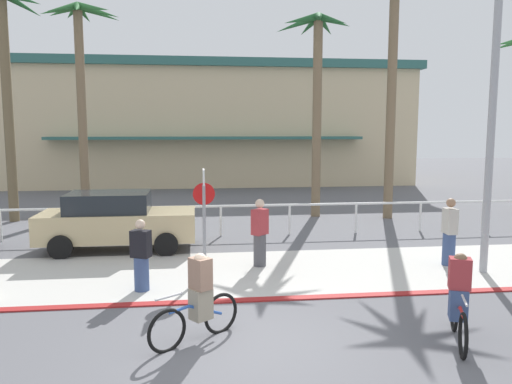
{
  "coord_description": "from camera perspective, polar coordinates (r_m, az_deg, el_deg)",
  "views": [
    {
      "loc": [
        -0.78,
        -7.61,
        3.48
      ],
      "look_at": [
        0.86,
        6.0,
        1.76
      ],
      "focal_mm": 35.02,
      "sensor_mm": 36.0,
      "label": 1
    }
  ],
  "objects": [
    {
      "name": "building_backdrop",
      "position": [
        34.57,
        -5.75,
        7.7
      ],
      "size": [
        26.45,
        11.32,
        7.64
      ],
      "color": "beige",
      "rests_on": "ground"
    },
    {
      "name": "rail_fence",
      "position": [
        16.35,
        -4.04,
        -2.18
      ],
      "size": [
        27.52,
        0.08,
        1.04
      ],
      "color": "white",
      "rests_on": "ground"
    },
    {
      "name": "palm_tree_4",
      "position": [
        20.42,
        15.42,
        15.94
      ],
      "size": [
        2.94,
        3.61,
        9.24
      ],
      "color": "#756047",
      "rests_on": "ground"
    },
    {
      "name": "car_tan_1",
      "position": [
        15.02,
        -15.67,
        -3.14
      ],
      "size": [
        4.4,
        2.02,
        1.69
      ],
      "color": "tan",
      "rests_on": "ground"
    },
    {
      "name": "sidewalk_strip",
      "position": [
        12.34,
        -3.01,
        -9.21
      ],
      "size": [
        44.0,
        4.0,
        0.02
      ],
      "primitive_type": "cube",
      "color": "beige",
      "rests_on": "ground"
    },
    {
      "name": "ground_plane",
      "position": [
        17.97,
        -4.26,
        -4.05
      ],
      "size": [
        80.0,
        80.0,
        0.0
      ],
      "primitive_type": "plane",
      "color": "#5B5B60"
    },
    {
      "name": "pedestrian_2",
      "position": [
        13.73,
        21.22,
        -4.56
      ],
      "size": [
        0.33,
        0.41,
        1.75
      ],
      "color": "#384C7A",
      "rests_on": "ground"
    },
    {
      "name": "palm_tree_3",
      "position": [
        20.21,
        6.88,
        13.77
      ],
      "size": [
        2.94,
        3.19,
        7.98
      ],
      "color": "#756047",
      "rests_on": "ground"
    },
    {
      "name": "pedestrian_0",
      "position": [
        11.11,
        -12.98,
        -7.43
      ],
      "size": [
        0.47,
        0.42,
        1.58
      ],
      "color": "#384C7A",
      "rests_on": "ground"
    },
    {
      "name": "palm_tree_2",
      "position": [
        21.98,
        -19.37,
        14.55
      ],
      "size": [
        3.08,
        2.84,
        8.53
      ],
      "color": "#756047",
      "rests_on": "ground"
    },
    {
      "name": "cyclist_red_1",
      "position": [
        9.05,
        22.16,
        -11.34
      ],
      "size": [
        0.73,
        1.71,
        1.5
      ],
      "color": "black",
      "rests_on": "ground"
    },
    {
      "name": "palm_tree_1",
      "position": [
        21.17,
        -26.83,
        13.92
      ],
      "size": [
        3.02,
        3.09,
        8.57
      ],
      "color": "brown",
      "rests_on": "ground"
    },
    {
      "name": "curb_paint",
      "position": [
        10.44,
        -2.25,
        -12.27
      ],
      "size": [
        44.0,
        0.24,
        0.03
      ],
      "primitive_type": "cube",
      "color": "maroon",
      "rests_on": "ground"
    },
    {
      "name": "stop_sign_bike_lane",
      "position": [
        11.84,
        -5.96,
        -1.67
      ],
      "size": [
        0.52,
        0.56,
        2.56
      ],
      "color": "gray",
      "rests_on": "ground"
    },
    {
      "name": "streetlight_curb",
      "position": [
        12.94,
        26.03,
        9.94
      ],
      "size": [
        0.24,
        2.54,
        7.5
      ],
      "color": "#9EA0A5",
      "rests_on": "ground"
    },
    {
      "name": "cyclist_blue_0",
      "position": [
        8.48,
        -6.59,
        -12.11
      ],
      "size": [
        1.5,
        1.13,
        1.5
      ],
      "color": "black",
      "rests_on": "ground"
    },
    {
      "name": "pedestrian_1",
      "position": [
        12.72,
        0.44,
        -4.98
      ],
      "size": [
        0.47,
        0.46,
        1.75
      ],
      "color": "#4C4C51",
      "rests_on": "ground"
    }
  ]
}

